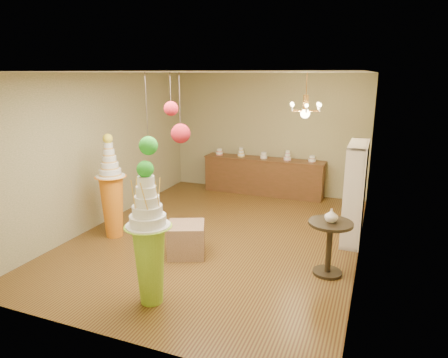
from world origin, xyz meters
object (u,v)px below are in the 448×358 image
(pedestal_orange, at_px, (112,198))
(sideboard, at_px, (263,175))
(pedestal_green, at_px, (149,246))
(round_table, at_px, (329,241))

(pedestal_orange, xyz_separation_m, sideboard, (1.85, 3.68, -0.27))
(pedestal_green, height_order, round_table, pedestal_green)
(sideboard, height_order, round_table, sideboard)
(pedestal_green, xyz_separation_m, pedestal_orange, (-1.85, 1.70, -0.05))
(pedestal_green, relative_size, pedestal_orange, 1.00)
(pedestal_orange, relative_size, sideboard, 0.64)
(pedestal_orange, distance_m, round_table, 3.96)
(pedestal_orange, bearing_deg, round_table, -0.65)
(pedestal_orange, distance_m, sideboard, 4.13)
(pedestal_green, bearing_deg, pedestal_orange, 137.43)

